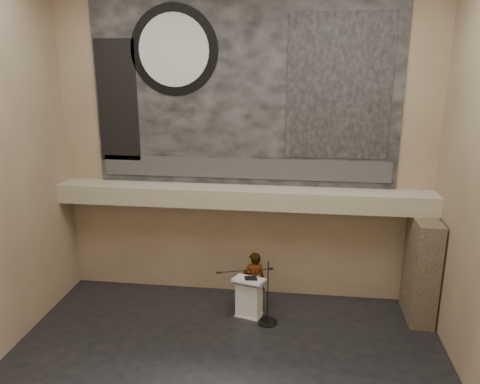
# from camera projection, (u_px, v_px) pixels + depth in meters

# --- Properties ---
(floor) EXTENTS (10.00, 10.00, 0.00)m
(floor) POSITION_uv_depth(u_px,v_px,m) (220.00, 380.00, 9.80)
(floor) COLOR black
(floor) RESTS_ON ground
(wall_back) EXTENTS (10.00, 0.02, 8.50)m
(wall_back) POSITION_uv_depth(u_px,v_px,m) (244.00, 146.00, 12.45)
(wall_back) COLOR #846B53
(wall_back) RESTS_ON floor
(wall_front) EXTENTS (10.00, 0.02, 8.50)m
(wall_front) POSITION_uv_depth(u_px,v_px,m) (151.00, 284.00, 4.82)
(wall_front) COLOR #846B53
(wall_front) RESTS_ON floor
(soffit) EXTENTS (10.00, 0.80, 0.50)m
(soffit) POSITION_uv_depth(u_px,v_px,m) (242.00, 197.00, 12.43)
(soffit) COLOR tan
(soffit) RESTS_ON wall_back
(sprinkler_left) EXTENTS (0.04, 0.04, 0.06)m
(sprinkler_left) POSITION_uv_depth(u_px,v_px,m) (183.00, 205.00, 12.65)
(sprinkler_left) COLOR #B2893D
(sprinkler_left) RESTS_ON soffit
(sprinkler_right) EXTENTS (0.04, 0.04, 0.06)m
(sprinkler_right) POSITION_uv_depth(u_px,v_px,m) (314.00, 210.00, 12.22)
(sprinkler_right) COLOR #B2893D
(sprinkler_right) RESTS_ON soffit
(banner) EXTENTS (8.00, 0.05, 5.00)m
(banner) POSITION_uv_depth(u_px,v_px,m) (244.00, 91.00, 12.03)
(banner) COLOR black
(banner) RESTS_ON wall_back
(banner_text_strip) EXTENTS (7.76, 0.02, 0.55)m
(banner_text_strip) POSITION_uv_depth(u_px,v_px,m) (243.00, 169.00, 12.55)
(banner_text_strip) COLOR #303030
(banner_text_strip) RESTS_ON banner
(banner_clock_rim) EXTENTS (2.30, 0.02, 2.30)m
(banner_clock_rim) POSITION_uv_depth(u_px,v_px,m) (174.00, 50.00, 11.94)
(banner_clock_rim) COLOR black
(banner_clock_rim) RESTS_ON banner
(banner_clock_face) EXTENTS (1.84, 0.02, 1.84)m
(banner_clock_face) POSITION_uv_depth(u_px,v_px,m) (174.00, 50.00, 11.92)
(banner_clock_face) COLOR silver
(banner_clock_face) RESTS_ON banner
(banner_building_print) EXTENTS (2.60, 0.02, 3.60)m
(banner_building_print) POSITION_uv_depth(u_px,v_px,m) (339.00, 87.00, 11.66)
(banner_building_print) COLOR black
(banner_building_print) RESTS_ON banner
(banner_brick_print) EXTENTS (1.10, 0.02, 3.20)m
(banner_brick_print) POSITION_uv_depth(u_px,v_px,m) (118.00, 101.00, 12.49)
(banner_brick_print) COLOR black
(banner_brick_print) RESTS_ON banner
(stone_pier) EXTENTS (0.60, 1.40, 2.70)m
(stone_pier) POSITION_uv_depth(u_px,v_px,m) (421.00, 269.00, 11.86)
(stone_pier) COLOR #44362A
(stone_pier) RESTS_ON floor
(lectern) EXTENTS (0.89, 0.73, 1.14)m
(lectern) POSITION_uv_depth(u_px,v_px,m) (249.00, 298.00, 12.05)
(lectern) COLOR silver
(lectern) RESTS_ON floor
(binder) EXTENTS (0.35, 0.31, 0.04)m
(binder) POSITION_uv_depth(u_px,v_px,m) (251.00, 278.00, 11.86)
(binder) COLOR black
(binder) RESTS_ON lectern
(papers) EXTENTS (0.25, 0.34, 0.00)m
(papers) POSITION_uv_depth(u_px,v_px,m) (242.00, 278.00, 11.91)
(papers) COLOR silver
(papers) RESTS_ON lectern
(speaker_person) EXTENTS (0.67, 0.52, 1.63)m
(speaker_person) POSITION_uv_depth(u_px,v_px,m) (254.00, 281.00, 12.40)
(speaker_person) COLOR silver
(speaker_person) RESTS_ON floor
(mic_stand) EXTENTS (1.51, 0.65, 1.69)m
(mic_stand) POSITION_uv_depth(u_px,v_px,m) (265.00, 314.00, 11.86)
(mic_stand) COLOR black
(mic_stand) RESTS_ON floor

